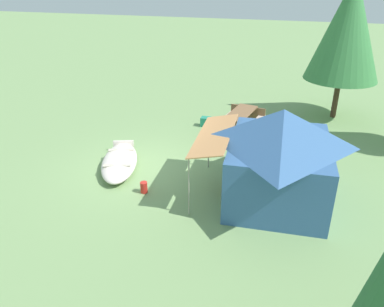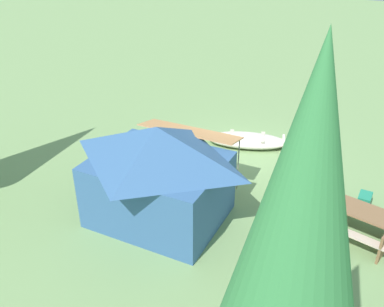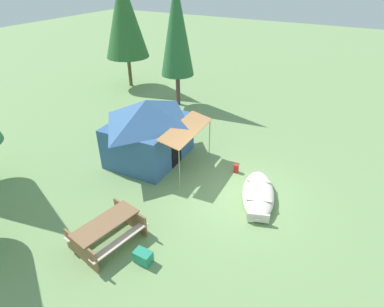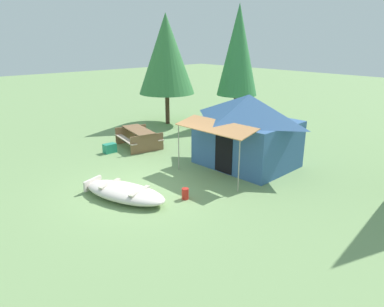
{
  "view_description": "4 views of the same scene",
  "coord_description": "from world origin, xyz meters",
  "px_view_note": "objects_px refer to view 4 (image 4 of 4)",
  "views": [
    {
      "loc": [
        10.09,
        4.32,
        5.9
      ],
      "look_at": [
        0.73,
        1.72,
        1.12
      ],
      "focal_mm": 35.56,
      "sensor_mm": 36.0,
      "label": 1
    },
    {
      "loc": [
        -4.5,
        11.7,
        6.79
      ],
      "look_at": [
        0.89,
        1.88,
        0.79
      ],
      "focal_mm": 39.11,
      "sensor_mm": 36.0,
      "label": 2
    },
    {
      "loc": [
        -8.79,
        -3.16,
        7.27
      ],
      "look_at": [
        0.19,
        1.82,
        1.1
      ],
      "focal_mm": 29.81,
      "sensor_mm": 36.0,
      "label": 3
    },
    {
      "loc": [
        8.65,
        -5.76,
        4.56
      ],
      "look_at": [
        0.12,
        1.85,
        0.81
      ],
      "focal_mm": 33.12,
      "sensor_mm": 36.0,
      "label": 4
    }
  ],
  "objects_px": {
    "picnic_table": "(139,136)",
    "canvas_cabin_tent": "(248,129)",
    "beached_rowboat": "(124,192)",
    "fuel_can": "(185,194)",
    "pine_tree_back_left": "(238,51)",
    "cooler_box": "(110,148)",
    "pine_tree_far_center": "(166,54)"
  },
  "relations": [
    {
      "from": "fuel_can",
      "to": "pine_tree_back_left",
      "type": "xyz_separation_m",
      "value": [
        -5.3,
        8.19,
        3.75
      ]
    },
    {
      "from": "beached_rowboat",
      "to": "pine_tree_back_left",
      "type": "distance_m",
      "value": 11.01
    },
    {
      "from": "beached_rowboat",
      "to": "cooler_box",
      "type": "xyz_separation_m",
      "value": [
        -4.25,
        1.9,
        -0.03
      ]
    },
    {
      "from": "pine_tree_back_left",
      "to": "pine_tree_far_center",
      "type": "height_order",
      "value": "pine_tree_back_left"
    },
    {
      "from": "canvas_cabin_tent",
      "to": "picnic_table",
      "type": "distance_m",
      "value": 5.0
    },
    {
      "from": "cooler_box",
      "to": "pine_tree_back_left",
      "type": "xyz_separation_m",
      "value": [
        0.16,
        7.63,
        3.73
      ]
    },
    {
      "from": "picnic_table",
      "to": "canvas_cabin_tent",
      "type": "bearing_deg",
      "value": 20.58
    },
    {
      "from": "beached_rowboat",
      "to": "cooler_box",
      "type": "bearing_deg",
      "value": 155.91
    },
    {
      "from": "canvas_cabin_tent",
      "to": "fuel_can",
      "type": "bearing_deg",
      "value": -78.35
    },
    {
      "from": "fuel_can",
      "to": "pine_tree_back_left",
      "type": "relative_size",
      "value": 0.05
    },
    {
      "from": "canvas_cabin_tent",
      "to": "pine_tree_back_left",
      "type": "height_order",
      "value": "pine_tree_back_left"
    },
    {
      "from": "picnic_table",
      "to": "pine_tree_far_center",
      "type": "height_order",
      "value": "pine_tree_far_center"
    },
    {
      "from": "canvas_cabin_tent",
      "to": "fuel_can",
      "type": "height_order",
      "value": "canvas_cabin_tent"
    },
    {
      "from": "canvas_cabin_tent",
      "to": "picnic_table",
      "type": "xyz_separation_m",
      "value": [
        -4.61,
        -1.73,
        -0.87
      ]
    },
    {
      "from": "picnic_table",
      "to": "fuel_can",
      "type": "bearing_deg",
      "value": -19.92
    },
    {
      "from": "fuel_can",
      "to": "pine_tree_back_left",
      "type": "height_order",
      "value": "pine_tree_back_left"
    },
    {
      "from": "cooler_box",
      "to": "fuel_can",
      "type": "height_order",
      "value": "cooler_box"
    },
    {
      "from": "canvas_cabin_tent",
      "to": "pine_tree_back_left",
      "type": "distance_m",
      "value": 6.9
    },
    {
      "from": "cooler_box",
      "to": "fuel_can",
      "type": "relative_size",
      "value": 1.5
    },
    {
      "from": "cooler_box",
      "to": "pine_tree_back_left",
      "type": "height_order",
      "value": "pine_tree_back_left"
    },
    {
      "from": "beached_rowboat",
      "to": "canvas_cabin_tent",
      "type": "bearing_deg",
      "value": 84.82
    },
    {
      "from": "beached_rowboat",
      "to": "fuel_can",
      "type": "xyz_separation_m",
      "value": [
        1.21,
        1.33,
        -0.05
      ]
    },
    {
      "from": "canvas_cabin_tent",
      "to": "cooler_box",
      "type": "distance_m",
      "value": 5.76
    },
    {
      "from": "beached_rowboat",
      "to": "canvas_cabin_tent",
      "type": "height_order",
      "value": "canvas_cabin_tent"
    },
    {
      "from": "fuel_can",
      "to": "beached_rowboat",
      "type": "bearing_deg",
      "value": -132.21
    },
    {
      "from": "canvas_cabin_tent",
      "to": "pine_tree_back_left",
      "type": "bearing_deg",
      "value": 135.16
    },
    {
      "from": "beached_rowboat",
      "to": "canvas_cabin_tent",
      "type": "relative_size",
      "value": 0.79
    },
    {
      "from": "beached_rowboat",
      "to": "fuel_can",
      "type": "distance_m",
      "value": 1.8
    },
    {
      "from": "beached_rowboat",
      "to": "pine_tree_far_center",
      "type": "xyz_separation_m",
      "value": [
        -6.81,
        6.95,
        3.51
      ]
    },
    {
      "from": "pine_tree_back_left",
      "to": "beached_rowboat",
      "type": "bearing_deg",
      "value": -66.75
    },
    {
      "from": "pine_tree_far_center",
      "to": "cooler_box",
      "type": "bearing_deg",
      "value": -63.11
    },
    {
      "from": "picnic_table",
      "to": "fuel_can",
      "type": "distance_m",
      "value": 5.71
    }
  ]
}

